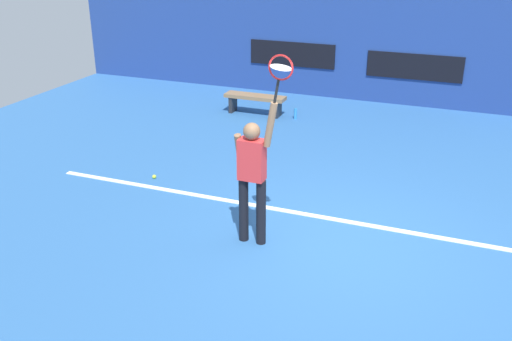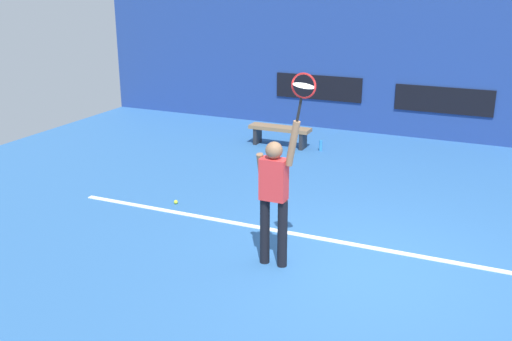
{
  "view_description": "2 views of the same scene",
  "coord_description": "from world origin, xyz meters",
  "px_view_note": "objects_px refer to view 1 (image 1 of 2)",
  "views": [
    {
      "loc": [
        1.42,
        -6.77,
        3.95
      ],
      "look_at": [
        -1.09,
        -0.37,
        1.03
      ],
      "focal_mm": 40.39,
      "sensor_mm": 36.0,
      "label": 1
    },
    {
      "loc": [
        1.61,
        -7.08,
        3.68
      ],
      "look_at": [
        -1.5,
        -0.16,
        1.18
      ],
      "focal_mm": 42.0,
      "sensor_mm": 36.0,
      "label": 2
    }
  ],
  "objects_px": {
    "spare_ball": "(154,177)",
    "court_bench": "(255,100)",
    "tennis_player": "(252,173)",
    "tennis_racket": "(280,70)",
    "water_bottle": "(295,114)"
  },
  "relations": [
    {
      "from": "tennis_player",
      "to": "tennis_racket",
      "type": "bearing_deg",
      "value": -0.67
    },
    {
      "from": "tennis_racket",
      "to": "water_bottle",
      "type": "xyz_separation_m",
      "value": [
        -1.49,
        5.38,
        -2.27
      ]
    },
    {
      "from": "tennis_racket",
      "to": "spare_ball",
      "type": "bearing_deg",
      "value": 153.42
    },
    {
      "from": "tennis_player",
      "to": "tennis_racket",
      "type": "height_order",
      "value": "tennis_racket"
    },
    {
      "from": "court_bench",
      "to": "water_bottle",
      "type": "distance_m",
      "value": 0.99
    },
    {
      "from": "tennis_player",
      "to": "tennis_racket",
      "type": "xyz_separation_m",
      "value": [
        0.36,
        -0.0,
        1.38
      ]
    },
    {
      "from": "spare_ball",
      "to": "water_bottle",
      "type": "bearing_deg",
      "value": 73.19
    },
    {
      "from": "tennis_player",
      "to": "spare_ball",
      "type": "relative_size",
      "value": 29.25
    },
    {
      "from": "water_bottle",
      "to": "spare_ball",
      "type": "xyz_separation_m",
      "value": [
        -1.22,
        -4.03,
        -0.09
      ]
    },
    {
      "from": "court_bench",
      "to": "water_bottle",
      "type": "height_order",
      "value": "court_bench"
    },
    {
      "from": "tennis_racket",
      "to": "tennis_player",
      "type": "bearing_deg",
      "value": 179.33
    },
    {
      "from": "spare_ball",
      "to": "court_bench",
      "type": "bearing_deg",
      "value": 86.39
    },
    {
      "from": "tennis_player",
      "to": "tennis_racket",
      "type": "relative_size",
      "value": 3.19
    },
    {
      "from": "tennis_player",
      "to": "tennis_racket",
      "type": "distance_m",
      "value": 1.42
    },
    {
      "from": "tennis_player",
      "to": "water_bottle",
      "type": "bearing_deg",
      "value": 101.8
    }
  ]
}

